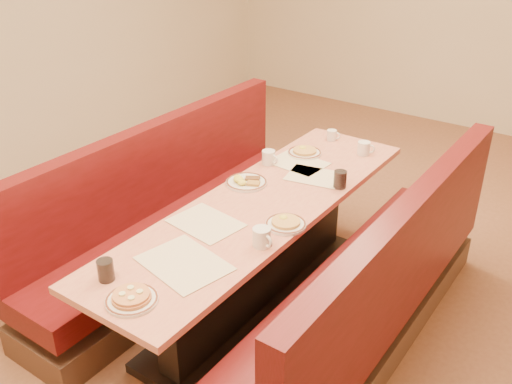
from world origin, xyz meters
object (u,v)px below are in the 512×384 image
Objects in this scene: booth_right at (370,300)px; coffee_mug_c at (364,148)px; coffee_mug_a at (262,237)px; soda_tumbler_mid at (340,179)px; booth_left at (175,223)px; coffee_mug_d at (332,135)px; pancake_plate at (132,298)px; coffee_mug_b at (269,157)px; eggs_plate at (246,182)px; soda_tumbler_near at (106,270)px; diner_table at (262,256)px.

booth_right reaches higher than coffee_mug_c.
coffee_mug_c is (-0.08, 1.38, -0.00)m from coffee_mug_a.
soda_tumbler_mid is (-0.45, 0.44, 0.44)m from booth_right.
soda_tumbler_mid is at bearing 23.64° from booth_left.
soda_tumbler_mid is at bearing -74.78° from coffee_mug_d.
pancake_plate is (0.78, -1.10, 0.41)m from booth_left.
coffee_mug_a is at bearing -21.18° from booth_left.
coffee_mug_c is (0.91, 1.00, 0.44)m from booth_left.
coffee_mug_b is 0.56m from soda_tumbler_mid.
coffee_mug_d reaches higher than eggs_plate.
soda_tumbler_mid is (0.41, -0.66, 0.01)m from coffee_mug_d.
soda_tumbler_near is (0.56, -1.05, 0.44)m from booth_left.
soda_tumbler_near is at bearing -107.83° from coffee_mug_d.
pancake_plate is 1.61m from coffee_mug_b.
pancake_plate is at bearing -70.09° from coffee_mug_b.
pancake_plate is at bearing -88.13° from coffee_mug_a.
pancake_plate is 1.78× the size of coffee_mug_a.
booth_left is 19.74× the size of coffee_mug_b.
eggs_plate is 2.34× the size of soda_tumbler_mid.
coffee_mug_d is at bearing 123.64° from coffee_mug_a.
booth_left is 22.46× the size of soda_tumbler_mid.
soda_tumbler_near reaches higher than coffee_mug_d.
soda_tumbler_mid reaches higher than eggs_plate.
coffee_mug_a is at bearing -49.65° from coffee_mug_b.
coffee_mug_d is at bearing 88.94° from soda_tumbler_near.
coffee_mug_b is at bearing 120.05° from diner_table.
booth_right is 24.60× the size of coffee_mug_d.
coffee_mug_b is at bearing -119.90° from coffee_mug_d.
coffee_mug_d is 2.15m from soda_tumbler_near.
diner_table is 1.00× the size of booth_left.
coffee_mug_c is (0.18, 1.00, 0.42)m from diner_table.
booth_left and booth_right have the same top height.
soda_tumbler_mid is (0.28, 0.44, 0.43)m from diner_table.
diner_table is 19.74× the size of coffee_mug_b.
booth_left is (-0.73, 0.00, -0.01)m from diner_table.
coffee_mug_c is 1.10× the size of soda_tumbler_mid.
coffee_mug_b is at bearing -147.34° from coffee_mug_c.
eggs_plate is 0.59m from soda_tumbler_mid.
coffee_mug_a reaches higher than coffee_mug_d.
coffee_mug_a is (-0.47, -0.39, 0.44)m from booth_right.
coffee_mug_d is at bearing 85.18° from coffee_mug_b.
coffee_mug_a is 1.54m from coffee_mug_d.
soda_tumbler_near is (-0.43, -0.67, 0.00)m from coffee_mug_a.
booth_left is at bearing 180.00° from booth_right.
coffee_mug_b is 1.14× the size of soda_tumbler_mid.
coffee_mug_b is at bearing 46.31° from booth_left.
soda_tumbler_near is (-0.35, -2.05, 0.01)m from coffee_mug_c.
booth_left is at bearing -148.52° from coffee_mug_c.
soda_tumbler_mid is at bearing 57.72° from diner_table.
coffee_mug_d is at bearing 61.35° from booth_left.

